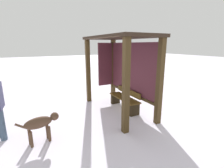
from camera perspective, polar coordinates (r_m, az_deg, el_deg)
The scene contains 4 objects.
ground_plane at distance 5.95m, azimuth 1.94°, elevation -9.06°, with size 60.00×60.00×0.00m, color white.
bus_shelter at distance 5.71m, azimuth 3.40°, elevation 8.68°, with size 3.07×1.40×2.57m.
bench_left_inside at distance 5.97m, azimuth 4.46°, elevation -5.46°, with size 1.49×0.42×0.72m.
dog at distance 4.30m, azimuth -23.60°, elevation -12.52°, with size 0.35×0.95×0.67m.
Camera 1 is at (4.76, -2.73, 2.30)m, focal length 26.20 mm.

